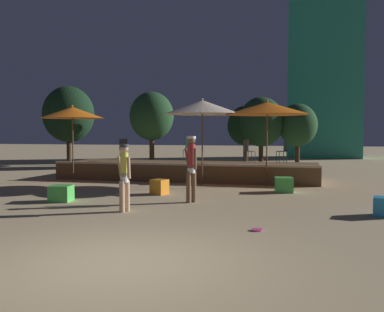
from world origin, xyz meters
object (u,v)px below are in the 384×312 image
(person_1, at_px, (124,174))
(bistro_chair_3, at_px, (123,147))
(person_0, at_px, (191,164))
(patio_umbrella_2, at_px, (267,108))
(background_tree_3, at_px, (298,125))
(frisbee_disc, at_px, (257,230))
(patio_umbrella_0, at_px, (202,107))
(cube_seat_3, at_px, (284,185))
(bistro_chair_0, at_px, (189,148))
(background_tree_0, at_px, (246,126))
(bistro_chair_1, at_px, (284,149))
(patio_umbrella_1, at_px, (72,113))
(background_tree_4, at_px, (152,116))
(background_tree_1, at_px, (68,114))
(bistro_chair_2, at_px, (248,149))
(background_tree_2, at_px, (261,122))
(cube_seat_1, at_px, (159,187))
(cube_seat_2, at_px, (61,193))

(person_1, distance_m, bistro_chair_3, 9.07)
(person_0, relative_size, bistro_chair_3, 2.03)
(patio_umbrella_2, bearing_deg, background_tree_3, 85.00)
(frisbee_disc, bearing_deg, background_tree_3, 87.91)
(patio_umbrella_0, height_order, cube_seat_3, patio_umbrella_0)
(bistro_chair_0, height_order, background_tree_0, background_tree_0)
(bistro_chair_0, height_order, bistro_chair_1, same)
(patio_umbrella_1, distance_m, background_tree_4, 8.06)
(patio_umbrella_1, height_order, background_tree_1, background_tree_1)
(bistro_chair_2, bearing_deg, patio_umbrella_1, 68.62)
(person_0, distance_m, background_tree_2, 15.73)
(patio_umbrella_0, distance_m, background_tree_4, 9.33)
(cube_seat_1, height_order, background_tree_0, background_tree_0)
(patio_umbrella_2, bearing_deg, frisbee_disc, -87.30)
(bistro_chair_0, distance_m, background_tree_0, 10.36)
(bistro_chair_0, height_order, bistro_chair_2, same)
(bistro_chair_3, height_order, background_tree_1, background_tree_1)
(background_tree_3, bearing_deg, cube_seat_1, -105.54)
(bistro_chair_1, distance_m, background_tree_4, 10.00)
(background_tree_4, bearing_deg, frisbee_disc, -63.60)
(patio_umbrella_1, bearing_deg, cube_seat_3, -8.26)
(cube_seat_1, bearing_deg, background_tree_0, 86.62)
(cube_seat_2, bearing_deg, patio_umbrella_1, 115.87)
(patio_umbrella_2, distance_m, bistro_chair_0, 4.01)
(cube_seat_2, distance_m, frisbee_disc, 6.09)
(cube_seat_3, bearing_deg, frisbee_disc, -93.21)
(person_0, height_order, bistro_chair_2, person_0)
(frisbee_disc, height_order, background_tree_4, background_tree_4)
(background_tree_2, bearing_deg, bistro_chair_0, -102.45)
(cube_seat_1, height_order, cube_seat_2, cube_seat_1)
(patio_umbrella_1, xyz_separation_m, cube_seat_2, (2.22, -4.58, -2.48))
(background_tree_1, bearing_deg, patio_umbrella_0, -37.95)
(bistro_chair_1, distance_m, bistro_chair_2, 1.38)
(person_0, bearing_deg, background_tree_4, -116.07)
(patio_umbrella_2, distance_m, bistro_chair_2, 2.07)
(background_tree_2, bearing_deg, bistro_chair_2, -88.00)
(patio_umbrella_1, distance_m, background_tree_3, 14.93)
(person_1, xyz_separation_m, bistro_chair_2, (2.14, 7.15, 0.38))
(cube_seat_3, distance_m, bistro_chair_3, 8.25)
(patio_umbrella_0, relative_size, background_tree_4, 0.74)
(cube_seat_1, relative_size, bistro_chair_1, 0.62)
(bistro_chair_2, bearing_deg, background_tree_4, 9.59)
(patio_umbrella_1, xyz_separation_m, bistro_chair_2, (6.70, 1.53, -1.41))
(patio_umbrella_1, relative_size, bistro_chair_1, 3.34)
(cube_seat_3, height_order, background_tree_1, background_tree_1)
(patio_umbrella_1, height_order, background_tree_2, background_tree_2)
(bistro_chair_0, relative_size, background_tree_2, 0.22)
(bistro_chair_1, height_order, background_tree_4, background_tree_4)
(patio_umbrella_2, height_order, bistro_chair_3, patio_umbrella_2)
(bistro_chair_3, bearing_deg, patio_umbrella_2, -43.14)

